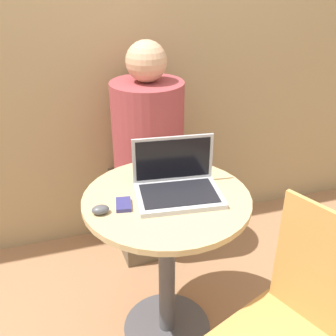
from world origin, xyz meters
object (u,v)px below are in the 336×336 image
laptop (177,184)px  cell_phone (123,205)px  person_seated (146,170)px  chair_empty (293,334)px

laptop → cell_phone: laptop is taller
laptop → cell_phone: size_ratio=3.63×
laptop → cell_phone: bearing=-172.5°
laptop → person_seated: person_seated is taller
laptop → cell_phone: 0.23m
cell_phone → chair_empty: (0.47, -0.51, -0.30)m
chair_empty → person_seated: bearing=99.6°
cell_phone → chair_empty: bearing=-47.2°
laptop → chair_empty: size_ratio=0.40×
chair_empty → person_seated: 1.23m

